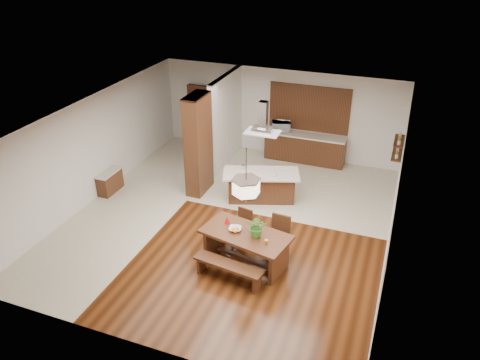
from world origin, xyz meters
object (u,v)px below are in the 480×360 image
at_px(hallway_console, 110,182).
at_px(kitchen_island, 261,186).
at_px(island_cup, 274,174).
at_px(fruit_bowl, 235,229).
at_px(microwave, 281,126).
at_px(pendant_lantern, 246,176).
at_px(dining_chair_right, 278,238).
at_px(dining_chair_left, 241,228).
at_px(range_hood, 263,117).
at_px(dining_table, 246,241).
at_px(foliage_plant, 257,227).
at_px(dining_bench, 228,272).

height_order(hallway_console, kitchen_island, kitchen_island).
bearing_deg(kitchen_island, island_cup, -33.04).
bearing_deg(hallway_console, fruit_bowl, -20.72).
height_order(island_cup, microwave, microwave).
xyz_separation_m(hallway_console, pendant_lantern, (4.83, -1.75, 1.93)).
relative_size(dining_chair_right, kitchen_island, 0.45).
bearing_deg(dining_chair_right, microwave, 109.25).
height_order(dining_chair_right, pendant_lantern, pendant_lantern).
distance_m(dining_chair_left, range_hood, 2.97).
xyz_separation_m(dining_table, pendant_lantern, (0.00, 0.00, 1.64)).
relative_size(dining_table, fruit_bowl, 7.54).
distance_m(kitchen_island, microwave, 2.96).
height_order(kitchen_island, range_hood, range_hood).
bearing_deg(dining_chair_left, microwave, 107.36).
xyz_separation_m(foliage_plant, island_cup, (-0.46, 2.79, -0.16)).
distance_m(foliage_plant, island_cup, 2.83).
distance_m(pendant_lantern, fruit_bowl, 1.41).
distance_m(pendant_lantern, range_hood, 2.93).
relative_size(fruit_bowl, range_hood, 0.31).
relative_size(dining_chair_right, foliage_plant, 2.04).
distance_m(dining_table, island_cup, 2.79).
height_order(dining_chair_left, fruit_bowl, dining_chair_left).
relative_size(hallway_console, range_hood, 0.98).
xyz_separation_m(kitchen_island, island_cup, (0.38, -0.10, 0.47)).
distance_m(kitchen_island, range_hood, 2.02).
relative_size(dining_chair_right, pendant_lantern, 0.79).
bearing_deg(fruit_bowl, dining_table, -5.31).
height_order(dining_bench, pendant_lantern, pendant_lantern).
bearing_deg(hallway_console, kitchen_island, 14.65).
height_order(dining_bench, foliage_plant, foliage_plant).
xyz_separation_m(dining_chair_left, kitchen_island, (-0.21, 2.17, -0.01)).
bearing_deg(island_cup, pendant_lantern, -86.17).
bearing_deg(island_cup, foliage_plant, -80.71).
bearing_deg(dining_chair_right, dining_table, -137.37).
relative_size(hallway_console, foliage_plant, 1.74).
height_order(kitchen_island, microwave, microwave).
bearing_deg(dining_chair_right, dining_bench, -118.64).
relative_size(dining_table, dining_chair_left, 2.38).
relative_size(dining_chair_right, range_hood, 1.15).
bearing_deg(dining_table, dining_chair_right, 38.86).
relative_size(hallway_console, fruit_bowl, 3.11).
distance_m(fruit_bowl, microwave, 5.74).
bearing_deg(dining_table, foliage_plant, -5.19).
xyz_separation_m(island_cup, microwave, (-0.66, 2.96, 0.20)).
height_order(dining_chair_left, microwave, microwave).
bearing_deg(foliage_plant, hallway_console, 160.80).
bearing_deg(kitchen_island, hallway_console, 175.62).
height_order(foliage_plant, kitchen_island, foliage_plant).
distance_m(dining_bench, dining_chair_left, 1.42).
bearing_deg(dining_bench, pendant_lantern, 78.15).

